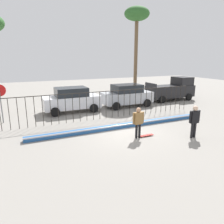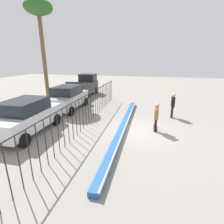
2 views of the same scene
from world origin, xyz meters
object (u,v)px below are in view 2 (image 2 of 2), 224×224
skateboard (155,127)px  parked_car_silver (68,97)px  skateboarder (156,115)px  camera_operator (173,103)px  parked_car_white (26,116)px  palm_tree_tall (39,13)px  pickup_truck (84,86)px

skateboard → parked_car_silver: parked_car_silver is taller
skateboarder → skateboard: bearing=1.6°
skateboard → camera_operator: 2.63m
parked_car_white → skateboarder: bearing=-74.7°
palm_tree_tall → parked_car_white: bearing=-155.1°
parked_car_silver → skateboarder: bearing=-115.9°
skateboarder → skateboard: skateboarder is taller
skateboard → skateboarder: bearing=-173.1°
skateboarder → palm_tree_tall: size_ratio=0.18×
parked_car_silver → palm_tree_tall: bearing=48.9°
parked_car_silver → pickup_truck: size_ratio=0.91×
camera_operator → palm_tree_tall: bearing=-60.4°
camera_operator → parked_car_silver: bearing=-47.1°
skateboarder → camera_operator: (2.70, -1.15, 0.05)m
skateboard → palm_tree_tall: palm_tree_tall is taller
skateboard → parked_car_silver: (2.48, 6.90, 0.91)m
pickup_truck → skateboarder: bearing=-132.3°
skateboarder → pickup_truck: size_ratio=0.35×
parked_car_white → palm_tree_tall: 10.95m
parked_car_silver → camera_operator: bearing=-94.6°
skateboarder → parked_car_silver: (3.02, 6.90, -0.02)m
camera_operator → pickup_truck: (5.76, 8.77, 0.00)m
pickup_truck → palm_tree_tall: size_ratio=0.52×
skateboard → camera_operator: camera_operator is taller
skateboard → pickup_truck: pickup_truck is taller
skateboarder → camera_operator: 2.93m
pickup_truck → palm_tree_tall: bearing=135.9°
pickup_truck → camera_operator: bearing=-117.6°
parked_car_white → parked_car_silver: size_ratio=1.00×
skateboarder → camera_operator: camera_operator is taller
skateboarder → pickup_truck: pickup_truck is taller
skateboard → pickup_truck: size_ratio=0.17×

